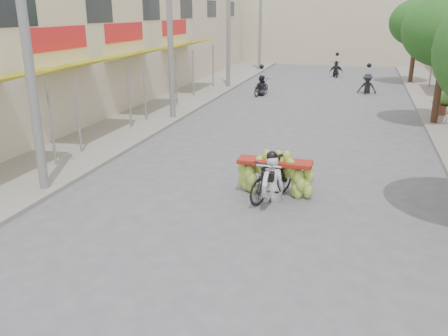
# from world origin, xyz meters

# --- Properties ---
(ground) EXTENTS (120.00, 120.00, 0.00)m
(ground) POSITION_xyz_m (0.00, 0.00, 0.00)
(ground) COLOR #59585E
(ground) RESTS_ON ground
(sidewalk_left) EXTENTS (4.00, 60.00, 0.12)m
(sidewalk_left) POSITION_xyz_m (-7.00, 15.00, 0.06)
(sidewalk_left) COLOR gray
(sidewalk_left) RESTS_ON ground
(shophouse_row_left) EXTENTS (9.77, 40.00, 6.00)m
(shophouse_row_left) POSITION_xyz_m (-11.98, 13.98, 3.00)
(shophouse_row_left) COLOR beige
(shophouse_row_left) RESTS_ON ground
(far_building) EXTENTS (20.00, 6.00, 7.00)m
(far_building) POSITION_xyz_m (0.00, 38.00, 3.50)
(far_building) COLOR beige
(far_building) RESTS_ON ground
(utility_pole_near) EXTENTS (0.60, 0.24, 8.00)m
(utility_pole_near) POSITION_xyz_m (-5.40, 3.00, 4.03)
(utility_pole_near) COLOR slate
(utility_pole_near) RESTS_ON ground
(utility_pole_mid) EXTENTS (0.60, 0.24, 8.00)m
(utility_pole_mid) POSITION_xyz_m (-5.40, 12.00, 4.03)
(utility_pole_mid) COLOR slate
(utility_pole_mid) RESTS_ON ground
(utility_pole_far) EXTENTS (0.60, 0.24, 8.00)m
(utility_pole_far) POSITION_xyz_m (-5.40, 21.00, 4.03)
(utility_pole_far) COLOR slate
(utility_pole_far) RESTS_ON ground
(utility_pole_back) EXTENTS (0.60, 0.24, 8.00)m
(utility_pole_back) POSITION_xyz_m (-5.40, 30.00, 4.03)
(utility_pole_back) COLOR slate
(utility_pole_back) RESTS_ON ground
(street_tree_mid) EXTENTS (3.40, 3.40, 5.25)m
(street_tree_mid) POSITION_xyz_m (5.40, 14.00, 3.78)
(street_tree_mid) COLOR #3A2719
(street_tree_mid) RESTS_ON ground
(street_tree_far) EXTENTS (3.40, 3.40, 5.25)m
(street_tree_far) POSITION_xyz_m (5.40, 26.00, 3.78)
(street_tree_far) COLOR #3A2719
(street_tree_far) RESTS_ON ground
(banana_motorbike) EXTENTS (2.20, 1.97, 2.18)m
(banana_motorbike) POSITION_xyz_m (0.43, 4.26, 0.72)
(banana_motorbike) COLOR black
(banana_motorbike) RESTS_ON ground
(bg_motorbike_a) EXTENTS (0.95, 1.74, 1.95)m
(bg_motorbike_a) POSITION_xyz_m (-2.96, 19.05, 0.74)
(bg_motorbike_a) COLOR black
(bg_motorbike_a) RESTS_ON ground
(bg_motorbike_b) EXTENTS (1.12, 1.60, 1.95)m
(bg_motorbike_b) POSITION_xyz_m (2.72, 21.34, 0.87)
(bg_motorbike_b) COLOR black
(bg_motorbike_b) RESTS_ON ground
(bg_motorbike_c) EXTENTS (1.04, 1.85, 1.95)m
(bg_motorbike_c) POSITION_xyz_m (0.58, 28.06, 0.77)
(bg_motorbike_c) COLOR black
(bg_motorbike_c) RESTS_ON ground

